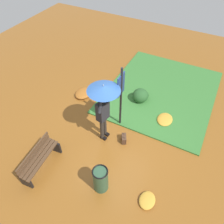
# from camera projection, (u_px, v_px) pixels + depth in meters

# --- Properties ---
(ground_plane) EXTENTS (18.00, 18.00, 0.00)m
(ground_plane) POSITION_uv_depth(u_px,v_px,m) (112.00, 136.00, 7.28)
(ground_plane) COLOR brown
(grass_verge) EXTENTS (4.80, 4.00, 0.05)m
(grass_verge) POSITION_uv_depth(u_px,v_px,m) (161.00, 91.00, 8.86)
(grass_verge) COLOR #387533
(grass_verge) RESTS_ON ground_plane
(person_with_umbrella) EXTENTS (0.96, 0.96, 2.04)m
(person_with_umbrella) POSITION_uv_depth(u_px,v_px,m) (103.00, 100.00, 6.23)
(person_with_umbrella) COLOR #2D2823
(person_with_umbrella) RESTS_ON ground_plane
(info_sign_post) EXTENTS (0.44, 0.07, 2.30)m
(info_sign_post) POSITION_uv_depth(u_px,v_px,m) (121.00, 92.00, 6.65)
(info_sign_post) COLOR black
(info_sign_post) RESTS_ON ground_plane
(handbag) EXTENTS (0.33, 0.26, 0.37)m
(handbag) POSITION_uv_depth(u_px,v_px,m) (124.00, 139.00, 7.05)
(handbag) COLOR #4C3323
(handbag) RESTS_ON ground_plane
(park_bench) EXTENTS (1.40, 0.49, 0.75)m
(park_bench) POSITION_uv_depth(u_px,v_px,m) (39.00, 159.00, 6.20)
(park_bench) COLOR black
(park_bench) RESTS_ON ground_plane
(trash_bin) EXTENTS (0.42, 0.42, 0.83)m
(trash_bin) POSITION_uv_depth(u_px,v_px,m) (101.00, 179.00, 5.75)
(trash_bin) COLOR #2D5138
(trash_bin) RESTS_ON ground_plane
(shrub_cluster) EXTENTS (0.65, 0.59, 0.53)m
(shrub_cluster) POSITION_uv_depth(u_px,v_px,m) (141.00, 96.00, 8.33)
(shrub_cluster) COLOR #285628
(shrub_cluster) RESTS_ON ground_plane
(leaf_pile_near_person) EXTENTS (0.74, 0.60, 0.16)m
(leaf_pile_near_person) POSITION_uv_depth(u_px,v_px,m) (83.00, 93.00, 8.69)
(leaf_pile_near_person) COLOR #A86023
(leaf_pile_near_person) RESTS_ON ground_plane
(leaf_pile_by_bench) EXTENTS (0.66, 0.53, 0.14)m
(leaf_pile_by_bench) POSITION_uv_depth(u_px,v_px,m) (165.00, 119.00, 7.71)
(leaf_pile_by_bench) COLOR gold
(leaf_pile_by_bench) RESTS_ON ground_plane
(leaf_pile_far_path) EXTENTS (0.52, 0.41, 0.11)m
(leaf_pile_far_path) POSITION_uv_depth(u_px,v_px,m) (147.00, 200.00, 5.73)
(leaf_pile_far_path) COLOR gold
(leaf_pile_far_path) RESTS_ON ground_plane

